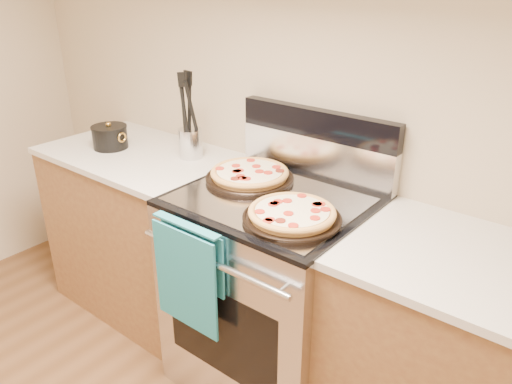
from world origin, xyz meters
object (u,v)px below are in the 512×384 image
Objects in this scene: pepperoni_pizza_front at (292,215)px; utensil_crock at (191,143)px; saucepan at (110,138)px; range_body at (272,294)px; pepperoni_pizza_back at (250,175)px.

pepperoni_pizza_front is 0.85m from utensil_crock.
utensil_crock reaches higher than saucepan.
range_body is 0.83m from utensil_crock.
pepperoni_pizza_front is at bearing -19.07° from utensil_crock.
utensil_crock is at bearing 166.71° from range_body.
saucepan reaches higher than pepperoni_pizza_front.
utensil_crock is (-0.80, 0.28, 0.03)m from pepperoni_pizza_front.
utensil_crock is 0.46m from saucepan.
saucepan is (-1.05, -0.02, 0.51)m from range_body.
utensil_crock reaches higher than pepperoni_pizza_front.
range_body is 6.21× the size of utensil_crock.
pepperoni_pizza_back is (-0.18, 0.07, 0.50)m from range_body.
pepperoni_pizza_front is at bearing -5.32° from saucepan.
pepperoni_pizza_front is (0.36, -0.20, -0.00)m from pepperoni_pizza_back.
utensil_crock is (-0.44, 0.08, 0.03)m from pepperoni_pizza_back.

